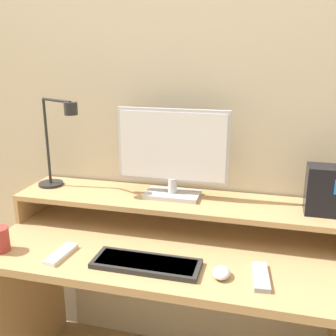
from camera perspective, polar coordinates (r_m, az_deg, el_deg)
name	(u,v)px	position (r m, az deg, el deg)	size (l,w,h in m)	color
wall_back	(190,91)	(1.68, 3.14, 11.05)	(6.00, 0.05, 2.50)	beige
desk	(169,289)	(1.62, 0.21, -17.13)	(1.37, 0.61, 0.70)	tan
monitor_shelf	(179,203)	(1.62, 1.66, -5.10)	(1.37, 0.28, 0.13)	tan
monitor	(173,152)	(1.58, 0.68, 2.31)	(0.46, 0.13, 0.36)	#BCBCC1
desk_lamp	(58,144)	(1.73, -15.68, 3.34)	(0.25, 0.16, 0.39)	black
router_dock	(323,190)	(1.55, 21.61, -2.98)	(0.12, 0.11, 0.18)	black
keyboard	(146,263)	(1.39, -3.18, -13.66)	(0.37, 0.13, 0.02)	#282828
mouse	(221,273)	(1.34, 7.72, -14.82)	(0.06, 0.08, 0.03)	silver
remote_control	(61,254)	(1.50, -15.27, -11.95)	(0.06, 0.16, 0.02)	white
remote_secondary	(261,277)	(1.35, 13.30, -15.08)	(0.07, 0.17, 0.02)	#99999E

